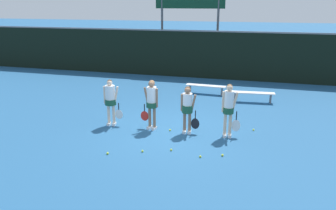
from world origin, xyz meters
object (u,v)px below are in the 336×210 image
(player_2, at_px, (188,106))
(tennis_ball_4, at_px, (222,155))
(scoreboard, at_px, (190,2))
(player_1, at_px, (152,100))
(player_0, at_px, (111,99))
(tennis_ball_5, at_px, (142,151))
(player_3, at_px, (229,106))
(tennis_ball_3, at_px, (200,157))
(tennis_ball_2, at_px, (170,130))
(tennis_ball_0, at_px, (254,130))
(tennis_ball_1, at_px, (108,153))
(bench_far, at_px, (206,86))
(bench_courtside, at_px, (253,94))
(tennis_ball_6, at_px, (171,150))

(player_2, relative_size, tennis_ball_4, 23.46)
(scoreboard, relative_size, player_1, 3.10)
(player_0, height_order, tennis_ball_5, player_0)
(player_3, xyz_separation_m, tennis_ball_3, (-0.59, -1.80, -1.03))
(scoreboard, distance_m, tennis_ball_2, 10.93)
(tennis_ball_0, distance_m, tennis_ball_3, 2.93)
(player_0, xyz_separation_m, tennis_ball_1, (0.92, -2.29, -0.97))
(bench_far, distance_m, tennis_ball_5, 7.12)
(player_0, xyz_separation_m, tennis_ball_5, (1.86, -1.87, -0.97))
(tennis_ball_0, xyz_separation_m, tennis_ball_3, (-1.43, -2.56, -0.00))
(scoreboard, height_order, player_3, scoreboard)
(tennis_ball_3, bearing_deg, tennis_ball_5, -176.85)
(player_1, relative_size, tennis_ball_2, 27.00)
(bench_courtside, bearing_deg, player_3, -104.34)
(tennis_ball_0, xyz_separation_m, tennis_ball_2, (-2.82, -0.79, -0.00))
(tennis_ball_0, relative_size, tennis_ball_1, 0.97)
(player_2, bearing_deg, bench_courtside, 58.96)
(player_1, distance_m, player_3, 2.64)
(bench_far, relative_size, tennis_ball_2, 29.96)
(scoreboard, relative_size, tennis_ball_0, 82.91)
(tennis_ball_5, bearing_deg, tennis_ball_6, 21.18)
(tennis_ball_5, bearing_deg, player_2, 62.44)
(player_1, relative_size, player_3, 0.98)
(bench_far, height_order, tennis_ball_0, bench_far)
(scoreboard, xyz_separation_m, player_2, (2.07, -9.96, -3.35))
(tennis_ball_5, height_order, tennis_ball_6, same)
(bench_far, height_order, tennis_ball_3, bench_far)
(player_1, bearing_deg, bench_far, 88.95)
(bench_far, height_order, tennis_ball_1, bench_far)
(tennis_ball_0, relative_size, tennis_ball_5, 1.02)
(tennis_ball_5, bearing_deg, tennis_ball_1, -155.58)
(tennis_ball_1, height_order, tennis_ball_5, tennis_ball_1)
(player_2, bearing_deg, tennis_ball_6, -101.68)
(tennis_ball_4, bearing_deg, tennis_ball_1, -166.68)
(bench_courtside, xyz_separation_m, tennis_ball_6, (-2.22, -5.91, -0.36))
(tennis_ball_3, xyz_separation_m, tennis_ball_5, (-1.74, -0.10, -0.00))
(player_1, distance_m, tennis_ball_2, 1.22)
(player_1, height_order, player_2, player_1)
(scoreboard, relative_size, player_3, 3.05)
(player_2, height_order, tennis_ball_3, player_2)
(tennis_ball_1, bearing_deg, tennis_ball_2, 60.48)
(bench_courtside, relative_size, player_0, 1.14)
(bench_courtside, bearing_deg, player_1, -132.75)
(bench_far, relative_size, player_3, 1.09)
(scoreboard, distance_m, player_2, 10.71)
(bench_far, relative_size, player_1, 1.11)
(tennis_ball_2, bearing_deg, tennis_ball_3, -51.87)
(tennis_ball_1, bearing_deg, tennis_ball_3, 11.03)
(scoreboard, relative_size, tennis_ball_4, 78.34)
(player_1, height_order, tennis_ball_6, player_1)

